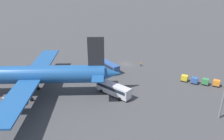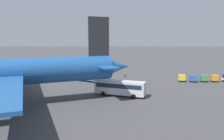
% 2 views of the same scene
% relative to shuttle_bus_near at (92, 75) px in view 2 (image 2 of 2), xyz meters
% --- Properties ---
extents(ground_plane, '(600.00, 600.00, 0.00)m').
position_rel_shuttle_bus_near_xyz_m(ground_plane, '(-4.07, -8.46, -1.90)').
color(ground_plane, '#424244').
extents(shuttle_bus_near, '(10.37, 7.73, 3.16)m').
position_rel_shuttle_bus_near_xyz_m(shuttle_bus_near, '(0.00, 0.00, 0.00)').
color(shuttle_bus_near, '#2D5199').
rests_on(shuttle_bus_near, ground).
extents(shuttle_bus_far, '(11.32, 5.93, 3.36)m').
position_rel_shuttle_bus_near_xyz_m(shuttle_bus_far, '(-8.33, 15.63, 0.11)').
color(shuttle_bus_far, silver).
rests_on(shuttle_bus_far, ground).
extents(worker_person, '(0.38, 0.38, 1.74)m').
position_rel_shuttle_bus_near_xyz_m(worker_person, '(-9.83, -8.57, -1.03)').
color(worker_person, '#1E1E2D').
rests_on(worker_person, ground).
extents(cargo_cart_orange, '(2.21, 1.94, 2.06)m').
position_rel_shuttle_bus_near_xyz_m(cargo_cart_orange, '(-35.70, -1.24, -0.70)').
color(cargo_cart_orange, '#38383D').
rests_on(cargo_cart_orange, ground).
extents(cargo_cart_green, '(2.21, 1.94, 2.06)m').
position_rel_shuttle_bus_near_xyz_m(cargo_cart_green, '(-32.56, -1.04, -0.70)').
color(cargo_cart_green, '#38383D').
rests_on(cargo_cart_green, ground).
extents(cargo_cart_blue, '(2.21, 1.94, 2.06)m').
position_rel_shuttle_bus_near_xyz_m(cargo_cart_blue, '(-29.42, -0.63, -0.70)').
color(cargo_cart_blue, '#38383D').
rests_on(cargo_cart_blue, ground).
extents(cargo_cart_yellow, '(2.21, 1.94, 2.06)m').
position_rel_shuttle_bus_near_xyz_m(cargo_cart_yellow, '(-26.29, -1.20, -0.70)').
color(cargo_cart_yellow, '#38383D').
rests_on(cargo_cart_yellow, ground).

